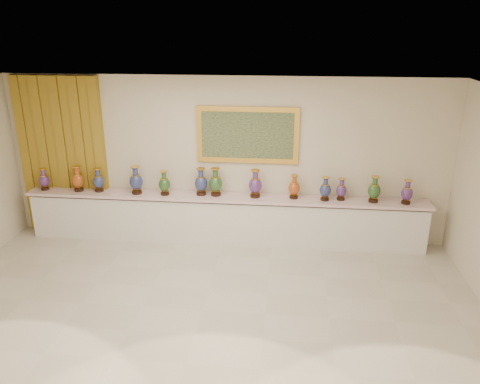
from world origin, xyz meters
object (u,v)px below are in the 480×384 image
object	(u,v)px
vase_0	(44,180)
vase_2	(98,181)
counter	(224,219)
vase_1	(78,180)

from	to	relation	value
vase_0	vase_2	world-z (taller)	vase_2
counter	vase_1	distance (m)	2.79
vase_2	counter	bearing A→B (deg)	0.14
counter	vase_1	world-z (taller)	vase_1
vase_0	vase_1	distance (m)	0.66
counter	vase_0	bearing A→B (deg)	-179.53
vase_0	vase_1	bearing A→B (deg)	0.61
counter	vase_2	bearing A→B (deg)	-179.86
vase_0	counter	bearing A→B (deg)	0.47
vase_1	vase_0	bearing A→B (deg)	-179.39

